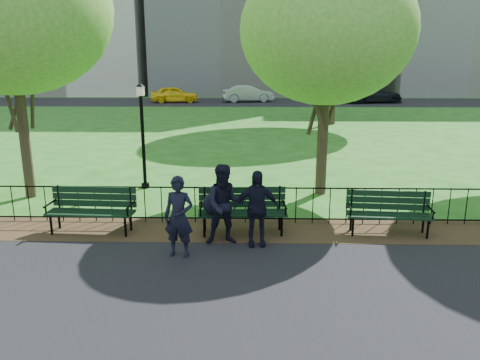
{
  "coord_description": "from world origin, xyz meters",
  "views": [
    {
      "loc": [
        0.72,
        -8.6,
        3.8
      ],
      "look_at": [
        0.48,
        1.5,
        1.2
      ],
      "focal_mm": 35.0,
      "sensor_mm": 36.0,
      "label": 1
    }
  ],
  "objects_px": {
    "park_bench_left_a": "(92,205)",
    "sedan_silver": "(248,94)",
    "person_left": "(179,217)",
    "sedan_dark": "(372,94)",
    "person_mid": "(225,205)",
    "park_bench_main": "(230,205)",
    "taxi": "(174,94)",
    "tree_near_e": "(327,30)",
    "park_bench_right_a": "(389,208)",
    "person_right": "(256,208)",
    "tree_near_w": "(9,8)",
    "lamppost": "(143,132)"
  },
  "relations": [
    {
      "from": "tree_near_w",
      "to": "person_right",
      "type": "bearing_deg",
      "value": -28.35
    },
    {
      "from": "park_bench_main",
      "to": "park_bench_left_a",
      "type": "height_order",
      "value": "park_bench_main"
    },
    {
      "from": "person_right",
      "to": "sedan_dark",
      "type": "bearing_deg",
      "value": 67.3
    },
    {
      "from": "park_bench_left_a",
      "to": "sedan_dark",
      "type": "relative_size",
      "value": 0.37
    },
    {
      "from": "park_bench_right_a",
      "to": "person_left",
      "type": "xyz_separation_m",
      "value": [
        -4.48,
        -1.36,
        0.23
      ]
    },
    {
      "from": "lamppost",
      "to": "tree_near_w",
      "type": "bearing_deg",
      "value": -161.2
    },
    {
      "from": "lamppost",
      "to": "tree_near_e",
      "type": "bearing_deg",
      "value": -5.24
    },
    {
      "from": "taxi",
      "to": "sedan_dark",
      "type": "distance_m",
      "value": 17.92
    },
    {
      "from": "tree_near_w",
      "to": "tree_near_e",
      "type": "distance_m",
      "value": 8.35
    },
    {
      "from": "park_bench_left_a",
      "to": "sedan_silver",
      "type": "xyz_separation_m",
      "value": [
        3.25,
        33.66,
        0.15
      ]
    },
    {
      "from": "person_mid",
      "to": "lamppost",
      "type": "bearing_deg",
      "value": 114.6
    },
    {
      "from": "park_bench_right_a",
      "to": "tree_near_w",
      "type": "relative_size",
      "value": 0.26
    },
    {
      "from": "person_right",
      "to": "sedan_silver",
      "type": "bearing_deg",
      "value": 85.81
    },
    {
      "from": "tree_near_e",
      "to": "taxi",
      "type": "xyz_separation_m",
      "value": [
        -9.03,
        29.73,
        -3.82
      ]
    },
    {
      "from": "sedan_silver",
      "to": "sedan_dark",
      "type": "bearing_deg",
      "value": -105.45
    },
    {
      "from": "person_left",
      "to": "sedan_dark",
      "type": "bearing_deg",
      "value": 80.06
    },
    {
      "from": "person_mid",
      "to": "sedan_silver",
      "type": "bearing_deg",
      "value": 82.97
    },
    {
      "from": "tree_near_w",
      "to": "sedan_silver",
      "type": "xyz_separation_m",
      "value": [
        5.95,
        30.94,
        -4.31
      ]
    },
    {
      "from": "person_left",
      "to": "park_bench_right_a",
      "type": "bearing_deg",
      "value": 26.68
    },
    {
      "from": "tree_near_w",
      "to": "park_bench_left_a",
      "type": "bearing_deg",
      "value": -45.13
    },
    {
      "from": "person_right",
      "to": "sedan_dark",
      "type": "relative_size",
      "value": 0.3
    },
    {
      "from": "person_mid",
      "to": "person_right",
      "type": "xyz_separation_m",
      "value": [
        0.65,
        -0.06,
        -0.05
      ]
    },
    {
      "from": "lamppost",
      "to": "taxi",
      "type": "relative_size",
      "value": 0.73
    },
    {
      "from": "park_bench_main",
      "to": "lamppost",
      "type": "height_order",
      "value": "lamppost"
    },
    {
      "from": "person_right",
      "to": "park_bench_left_a",
      "type": "bearing_deg",
      "value": 163.88
    },
    {
      "from": "tree_near_w",
      "to": "taxi",
      "type": "bearing_deg",
      "value": 91.34
    },
    {
      "from": "person_left",
      "to": "sedan_silver",
      "type": "relative_size",
      "value": 0.35
    },
    {
      "from": "park_bench_left_a",
      "to": "person_mid",
      "type": "xyz_separation_m",
      "value": [
        3.04,
        -0.67,
        0.24
      ]
    },
    {
      "from": "tree_near_e",
      "to": "person_mid",
      "type": "distance_m",
      "value": 5.99
    },
    {
      "from": "tree_near_e",
      "to": "park_bench_main",
      "type": "bearing_deg",
      "value": -126.46
    },
    {
      "from": "park_bench_right_a",
      "to": "person_left",
      "type": "height_order",
      "value": "person_left"
    },
    {
      "from": "tree_near_w",
      "to": "person_mid",
      "type": "distance_m",
      "value": 7.9
    },
    {
      "from": "park_bench_right_a",
      "to": "taxi",
      "type": "distance_m",
      "value": 34.48
    },
    {
      "from": "park_bench_main",
      "to": "park_bench_left_a",
      "type": "relative_size",
      "value": 1.01
    },
    {
      "from": "taxi",
      "to": "sedan_silver",
      "type": "distance_m",
      "value": 6.7
    },
    {
      "from": "park_bench_left_a",
      "to": "person_right",
      "type": "distance_m",
      "value": 3.76
    },
    {
      "from": "park_bench_right_a",
      "to": "tree_near_e",
      "type": "relative_size",
      "value": 0.29
    },
    {
      "from": "park_bench_left_a",
      "to": "sedan_dark",
      "type": "distance_m",
      "value": 36.06
    },
    {
      "from": "person_mid",
      "to": "person_right",
      "type": "relative_size",
      "value": 1.06
    },
    {
      "from": "tree_near_e",
      "to": "person_mid",
      "type": "height_order",
      "value": "tree_near_e"
    },
    {
      "from": "park_bench_left_a",
      "to": "tree_near_e",
      "type": "relative_size",
      "value": 0.3
    },
    {
      "from": "person_mid",
      "to": "taxi",
      "type": "relative_size",
      "value": 0.4
    },
    {
      "from": "park_bench_left_a",
      "to": "park_bench_main",
      "type": "bearing_deg",
      "value": 1.26
    },
    {
      "from": "tree_near_w",
      "to": "park_bench_main",
      "type": "bearing_deg",
      "value": -25.87
    },
    {
      "from": "person_left",
      "to": "sedan_silver",
      "type": "bearing_deg",
      "value": 98.06
    },
    {
      "from": "tree_near_w",
      "to": "tree_near_e",
      "type": "height_order",
      "value": "tree_near_w"
    },
    {
      "from": "lamppost",
      "to": "sedan_dark",
      "type": "relative_size",
      "value": 0.59
    },
    {
      "from": "person_right",
      "to": "sedan_silver",
      "type": "height_order",
      "value": "person_right"
    },
    {
      "from": "taxi",
      "to": "tree_near_e",
      "type": "bearing_deg",
      "value": -170.74
    },
    {
      "from": "lamppost",
      "to": "sedan_silver",
      "type": "relative_size",
      "value": 0.67
    }
  ]
}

